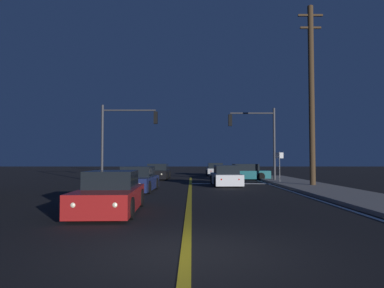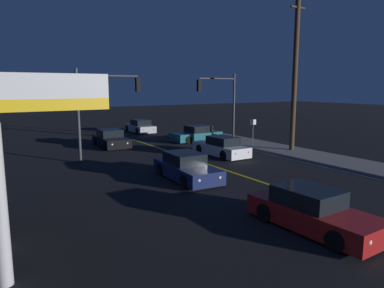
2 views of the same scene
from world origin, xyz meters
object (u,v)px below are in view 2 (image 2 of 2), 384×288
car_distant_tail_white (221,147)px  traffic_signal_far_left (102,100)px  car_following_oncoming_red (312,212)px  car_mid_block_silver (140,127)px  traffic_signal_near_right (221,98)px  car_side_waiting_teal (196,134)px  car_lead_oncoming_black (111,139)px  utility_pole_right (295,70)px  street_sign_corner (253,128)px  car_far_approaching_navy (186,168)px

car_distant_tail_white → traffic_signal_far_left: bearing=159.1°
car_distant_tail_white → car_following_oncoming_red: bearing=-113.8°
car_following_oncoming_red → traffic_signal_far_left: size_ratio=0.80×
car_distant_tail_white → traffic_signal_far_left: size_ratio=0.79×
car_mid_block_silver → traffic_signal_near_right: traffic_signal_near_right is taller
car_side_waiting_teal → car_following_oncoming_red: size_ratio=0.98×
traffic_signal_far_left → car_lead_oncoming_black: bearing=67.0°
car_lead_oncoming_black → utility_pole_right: (10.48, -9.08, 5.27)m
car_following_oncoming_red → car_distant_tail_white: same height
car_lead_oncoming_black → utility_pole_right: bearing=140.7°
car_lead_oncoming_black → traffic_signal_far_left: bearing=68.6°
car_following_oncoming_red → car_mid_block_silver: same height
car_distant_tail_white → traffic_signal_near_right: traffic_signal_near_right is taller
car_following_oncoming_red → street_sign_corner: (8.76, 13.09, 0.94)m
car_following_oncoming_red → utility_pole_right: size_ratio=0.40×
utility_pole_right → car_mid_block_silver: bearing=107.4°
car_mid_block_silver → utility_pole_right: bearing=-72.5°
utility_pole_right → traffic_signal_near_right: bearing=113.6°
car_mid_block_silver → car_far_approaching_navy: (-5.44, -18.78, 0.00)m
street_sign_corner → car_mid_block_silver: bearing=105.1°
car_far_approaching_navy → street_sign_corner: (9.06, 5.37, 0.94)m
car_lead_oncoming_black → car_mid_block_silver: same height
car_far_approaching_navy → traffic_signal_near_right: (8.07, 8.17, 3.21)m
utility_pole_right → car_side_waiting_teal: bearing=111.7°
car_mid_block_silver → street_sign_corner: street_sign_corner is taller
car_mid_block_silver → car_following_oncoming_red: bearing=-100.9°
car_far_approaching_navy → traffic_signal_near_right: 11.93m
car_side_waiting_teal → traffic_signal_near_right: size_ratio=0.79×
car_distant_tail_white → street_sign_corner: (3.85, 1.21, 0.94)m
traffic_signal_far_left → utility_pole_right: (12.61, -4.06, 2.00)m
car_side_waiting_teal → car_distant_tail_white: (-2.08, -6.52, -0.00)m
car_mid_block_silver → car_far_approaching_navy: 19.55m
car_far_approaching_navy → street_sign_corner: size_ratio=2.03×
car_lead_oncoming_black → car_mid_block_silver: 8.86m
utility_pole_right → street_sign_corner: size_ratio=5.08×
car_lead_oncoming_black → car_distant_tail_white: 9.25m
car_far_approaching_navy → street_sign_corner: bearing=-146.9°
traffic_signal_near_right → traffic_signal_far_left: traffic_signal_far_left is taller
traffic_signal_far_left → car_side_waiting_teal: bearing=22.5°
traffic_signal_near_right → utility_pole_right: bearing=113.6°
car_side_waiting_teal → car_lead_oncoming_black: bearing=78.6°
car_mid_block_silver → car_distant_tail_white: bearing=-90.8°
traffic_signal_far_left → street_sign_corner: size_ratio=2.55×
car_distant_tail_white → street_sign_corner: street_sign_corner is taller
car_side_waiting_teal → traffic_signal_far_left: 10.73m
car_distant_tail_white → utility_pole_right: bearing=-16.8°
car_side_waiting_teal → car_following_oncoming_red: same height
car_following_oncoming_red → car_distant_tail_white: size_ratio=1.01×
car_mid_block_silver → traffic_signal_far_left: 14.57m
car_lead_oncoming_black → car_mid_block_silver: bearing=-126.3°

